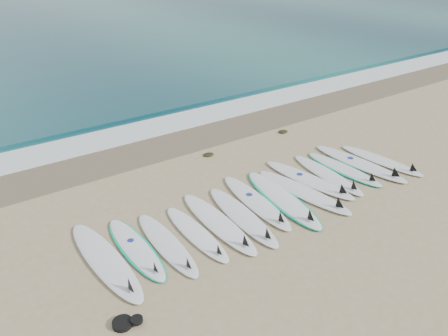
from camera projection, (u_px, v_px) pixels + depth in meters
ground at (267, 201)px, 10.07m from camera, size 120.00×120.00×0.00m
wet_sand_band at (179, 141)px, 13.05m from camera, size 120.00×1.80×0.01m
foam_band at (158, 126)px, 14.07m from camera, size 120.00×1.40×0.04m
wave_crest at (138, 112)px, 15.15m from camera, size 120.00×1.00×0.10m
surfboard_0 at (107, 261)px, 8.09m from camera, size 0.73×2.88×0.37m
surfboard_1 at (136, 249)px, 8.45m from camera, size 0.58×2.36×0.30m
surfboard_2 at (168, 245)px, 8.55m from camera, size 0.57×2.43×0.31m
surfboard_3 at (197, 234)px, 8.86m from camera, size 0.49×2.30×0.29m
surfboard_4 at (219, 224)px, 9.18m from camera, size 0.62×2.72×0.35m
surfboard_5 at (243, 217)px, 9.40m from camera, size 0.78×2.69×0.34m
surfboard_6 at (257, 202)px, 9.92m from camera, size 0.82×2.72×0.34m
surfboard_7 at (283, 199)px, 10.06m from camera, size 1.07×2.94×0.36m
surfboard_8 at (305, 192)px, 10.31m from camera, size 0.92×2.80×0.35m
surfboard_9 at (310, 180)px, 10.84m from camera, size 0.94×2.75×0.34m
surfboard_10 at (329, 175)px, 11.08m from camera, size 0.73×2.54×0.32m
surfboard_11 at (344, 169)px, 11.39m from camera, size 0.66×2.42×0.30m
surfboard_12 at (362, 164)px, 11.62m from camera, size 0.82×2.89×0.36m
surfboard_13 at (383, 161)px, 11.80m from camera, size 0.78×2.51×0.32m
seaweed_near at (208, 154)px, 12.20m from camera, size 0.31×0.24×0.06m
seaweed_far at (283, 132)px, 13.67m from camera, size 0.32×0.25×0.06m
leash_coil at (126, 323)px, 6.81m from camera, size 0.46×0.36×0.11m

